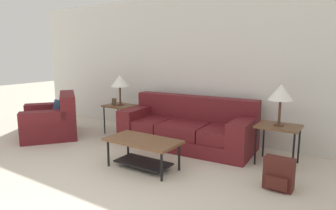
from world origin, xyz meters
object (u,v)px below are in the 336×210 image
Objects in this scene: table_lamp_left at (120,81)px; table_lamp_right at (281,93)px; armchair at (53,121)px; side_table_left at (121,108)px; coffee_table at (143,147)px; side_table_right at (278,129)px; backpack at (279,174)px; couch at (187,129)px.

table_lamp_left and table_lamp_right have the same top height.
armchair is 1.30m from side_table_left.
armchair is 1.41× the size of coffee_table.
side_table_right is (3.92, 0.84, 0.22)m from armchair.
table_lamp_left is at bearing 41.11° from armchair.
table_lamp_left reaches higher than side_table_right.
table_lamp_right is 1.19m from backpack.
coffee_table is at bearing -7.85° from armchair.
couch is 1.65m from table_lamp_right.
side_table_right is 1.00× the size of table_lamp_left.
side_table_right is at bearing 12.10° from armchair.
backpack is (4.14, 0.02, -0.10)m from armchair.
backpack is at bearing 0.29° from armchair.
table_lamp_right reaches higher than armchair.
side_table_left is 0.52m from table_lamp_left.
couch is at bearing 178.81° from side_table_right.
couch is 2.23× the size of coffee_table.
side_table_left reaches higher than backpack.
side_table_left is 3.00m from table_lamp_right.
side_table_right is 1.00× the size of table_lamp_right.
table_lamp_right reaches higher than coffee_table.
side_table_right is at bearing -0.00° from table_lamp_left.
armchair is (-2.44, -0.87, -0.01)m from couch.
coffee_table is 1.76× the size of side_table_right.
armchair is 4.02m from side_table_right.
couch is 1.65m from table_lamp_left.
couch is at bearing 178.81° from table_lamp_right.
table_lamp_right is at bearing 104.86° from backpack.
coffee_table is 1.77× the size of table_lamp_left.
coffee_table is at bearing -168.22° from backpack.
table_lamp_right reaches higher than side_table_left.
side_table_right is at bearing -135.00° from table_lamp_right.
table_lamp_left is (-0.00, 0.00, 0.52)m from side_table_left.
side_table_left is 1.53× the size of backpack.
table_lamp_left reaches higher than backpack.
side_table_left is 1.00× the size of side_table_right.
coffee_table is at bearing -38.67° from side_table_left.
backpack is at bearing -14.47° from table_lamp_left.
table_lamp_right is at bearing 38.30° from coffee_table.
table_lamp_left reaches higher than couch.
couch reaches higher than side_table_left.
armchair is at bearing -138.89° from side_table_left.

